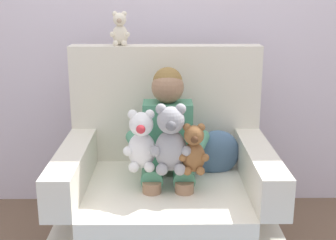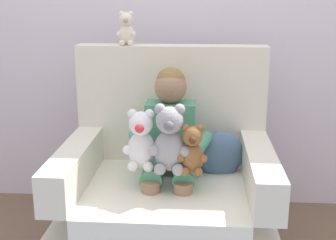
% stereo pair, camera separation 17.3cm
% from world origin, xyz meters
% --- Properties ---
extents(back_wall, '(6.00, 0.10, 2.60)m').
position_xyz_m(back_wall, '(0.00, 0.75, 1.30)').
color(back_wall, silver).
rests_on(back_wall, ground).
extents(armchair, '(1.08, 0.90, 1.09)m').
position_xyz_m(armchair, '(0.00, 0.06, 0.33)').
color(armchair, silver).
rests_on(armchair, ground).
extents(seated_child, '(0.45, 0.39, 0.82)m').
position_xyz_m(seated_child, '(0.01, 0.07, 0.64)').
color(seated_child, '#4C9370').
rests_on(seated_child, armchair).
extents(plush_grey, '(0.20, 0.16, 0.34)m').
position_xyz_m(plush_grey, '(0.02, -0.11, 0.69)').
color(plush_grey, '#9E9EA3').
rests_on(plush_grey, armchair).
extents(plush_brown, '(0.15, 0.12, 0.25)m').
position_xyz_m(plush_brown, '(0.13, -0.13, 0.65)').
color(plush_brown, brown).
rests_on(plush_brown, armchair).
extents(plush_white, '(0.18, 0.15, 0.30)m').
position_xyz_m(plush_white, '(-0.12, -0.08, 0.67)').
color(plush_white, white).
rests_on(plush_white, armchair).
extents(plush_cream_on_backrest, '(0.11, 0.09, 0.19)m').
position_xyz_m(plush_cream_on_backrest, '(-0.25, 0.37, 1.18)').
color(plush_cream_on_backrest, silver).
rests_on(plush_cream_on_backrest, armchair).
extents(throw_pillow, '(0.28, 0.16, 0.26)m').
position_xyz_m(throw_pillow, '(0.28, 0.17, 0.52)').
color(throw_pillow, slate).
rests_on(throw_pillow, armchair).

